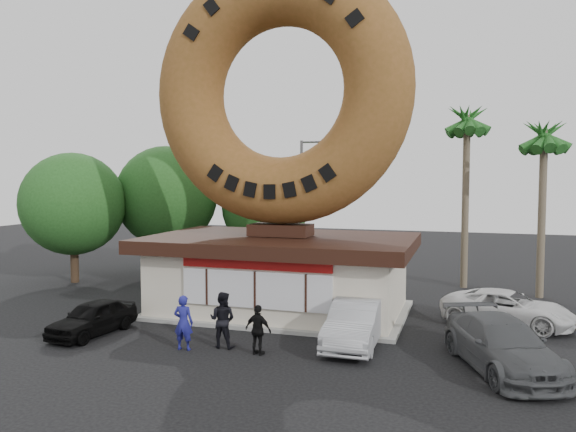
% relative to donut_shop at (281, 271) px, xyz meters
% --- Properties ---
extents(ground, '(90.00, 90.00, 0.00)m').
position_rel_donut_shop_xyz_m(ground, '(0.00, -5.98, -1.77)').
color(ground, black).
rests_on(ground, ground).
extents(donut_shop, '(11.20, 7.20, 3.80)m').
position_rel_donut_shop_xyz_m(donut_shop, '(0.00, 0.00, 0.00)').
color(donut_shop, beige).
rests_on(donut_shop, ground).
extents(giant_donut, '(11.14, 2.84, 11.14)m').
position_rel_donut_shop_xyz_m(giant_donut, '(0.00, 0.02, 7.60)').
color(giant_donut, brown).
rests_on(giant_donut, donut_shop).
extents(tree_west, '(6.00, 6.00, 7.65)m').
position_rel_donut_shop_xyz_m(tree_west, '(-9.50, 7.02, 2.87)').
color(tree_west, '#473321').
rests_on(tree_west, ground).
extents(tree_mid, '(5.20, 5.20, 6.63)m').
position_rel_donut_shop_xyz_m(tree_mid, '(-4.00, 9.02, 2.25)').
color(tree_mid, '#473321').
rests_on(tree_mid, ground).
extents(tree_far, '(5.60, 5.60, 7.14)m').
position_rel_donut_shop_xyz_m(tree_far, '(-13.00, 3.02, 2.56)').
color(tree_far, '#473321').
rests_on(tree_far, ground).
extents(palm_near, '(2.60, 2.60, 9.75)m').
position_rel_donut_shop_xyz_m(palm_near, '(7.50, 8.02, 6.65)').
color(palm_near, '#726651').
rests_on(palm_near, ground).
extents(palm_far, '(2.60, 2.60, 8.75)m').
position_rel_donut_shop_xyz_m(palm_far, '(11.00, 6.52, 5.72)').
color(palm_far, '#726651').
rests_on(palm_far, ground).
extents(street_lamp, '(2.11, 0.20, 8.00)m').
position_rel_donut_shop_xyz_m(street_lamp, '(-1.86, 10.02, 2.72)').
color(street_lamp, '#59595E').
rests_on(street_lamp, ground).
extents(person_left, '(0.71, 0.50, 1.86)m').
position_rel_donut_shop_xyz_m(person_left, '(-1.44, -6.04, -0.84)').
color(person_left, navy).
rests_on(person_left, ground).
extents(person_center, '(0.94, 0.73, 1.92)m').
position_rel_donut_shop_xyz_m(person_center, '(-0.29, -5.41, -0.81)').
color(person_center, black).
rests_on(person_center, ground).
extents(person_right, '(1.03, 0.59, 1.65)m').
position_rel_donut_shop_xyz_m(person_right, '(1.15, -5.78, -0.94)').
color(person_right, black).
rests_on(person_right, ground).
extents(car_black, '(1.87, 3.86, 1.27)m').
position_rel_donut_shop_xyz_m(car_black, '(-5.50, -5.45, -1.13)').
color(car_black, black).
rests_on(car_black, ground).
extents(car_silver, '(1.68, 4.63, 1.52)m').
position_rel_donut_shop_xyz_m(car_silver, '(3.96, -3.74, -1.01)').
color(car_silver, '#ADAEB2').
rests_on(car_silver, ground).
extents(car_grey, '(3.99, 5.73, 1.54)m').
position_rel_donut_shop_xyz_m(car_grey, '(8.66, -4.91, -1.00)').
color(car_grey, '#4F5153').
rests_on(car_grey, ground).
extents(car_white, '(5.37, 3.48, 1.38)m').
position_rel_donut_shop_xyz_m(car_white, '(9.17, 0.51, -1.08)').
color(car_white, silver).
rests_on(car_white, ground).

